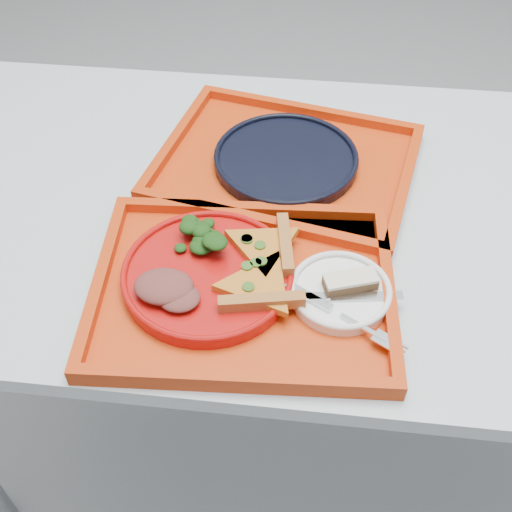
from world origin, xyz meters
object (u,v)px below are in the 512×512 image
(tray_far, at_px, (286,167))
(dessert_bar, at_px, (350,282))
(navy_plate, at_px, (286,161))
(dinner_plate, at_px, (208,276))
(tray_main, at_px, (243,290))

(tray_far, distance_m, dessert_bar, 0.32)
(navy_plate, distance_m, dessert_bar, 0.32)
(dinner_plate, distance_m, dessert_bar, 0.21)
(dinner_plate, xyz_separation_m, dessert_bar, (0.21, -0.00, 0.02))
(dinner_plate, bearing_deg, tray_main, -10.30)
(tray_far, distance_m, dinner_plate, 0.31)
(tray_main, distance_m, tray_far, 0.30)
(tray_main, height_order, tray_far, same)
(dinner_plate, bearing_deg, tray_far, 71.98)
(dinner_plate, relative_size, dessert_bar, 3.09)
(tray_main, bearing_deg, navy_plate, 79.11)
(navy_plate, height_order, dessert_bar, dessert_bar)
(tray_far, height_order, navy_plate, navy_plate)
(tray_main, distance_m, navy_plate, 0.31)
(tray_main, height_order, dessert_bar, dessert_bar)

